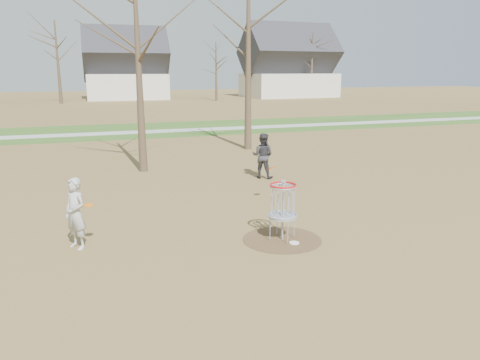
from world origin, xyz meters
name	(u,v)px	position (x,y,z in m)	size (l,w,h in m)	color
ground	(282,240)	(0.00, 0.00, 0.00)	(160.00, 160.00, 0.00)	brown
green_band	(149,130)	(0.00, 21.00, 0.01)	(160.00, 8.00, 0.01)	#2D5119
footpath	(151,132)	(0.00, 20.00, 0.01)	(160.00, 1.50, 0.01)	#9E9E99
dirt_circle	(282,239)	(0.00, 0.00, 0.01)	(1.80, 1.80, 0.01)	#47331E
player_standing	(75,214)	(-4.40, 0.97, 0.78)	(0.57, 0.37, 1.56)	#B1B1B1
player_throwing	(263,156)	(1.87, 5.95, 0.80)	(0.78, 0.61, 1.60)	#2F2F34
disc_grounded	(294,243)	(0.15, -0.32, 0.02)	(0.22, 0.22, 0.02)	white
discs_in_play	(198,183)	(-1.47, 1.89, 1.01)	(5.28, 2.29, 0.11)	#EB3F0C
disc_golf_basket	(283,201)	(0.00, 0.00, 0.91)	(0.64, 0.64, 1.35)	#9EA3AD
bare_trees	(143,52)	(1.78, 35.79, 5.35)	(52.62, 44.98, 9.00)	#382B1E
houses_row	(146,71)	(4.32, 52.56, 3.52)	(56.51, 10.01, 7.26)	silver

